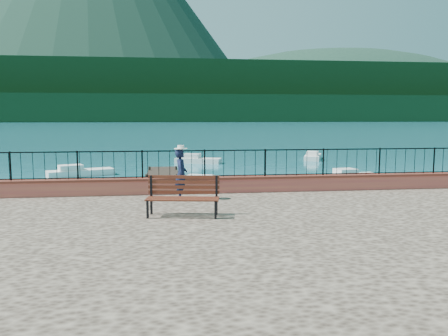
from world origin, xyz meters
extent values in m
plane|color=#19596B|center=(0.00, 0.00, 0.00)|extent=(2000.00, 2000.00, 0.00)
cube|color=#C96948|center=(0.00, 3.70, 1.49)|extent=(28.00, 0.46, 0.58)
cube|color=black|center=(0.00, 3.70, 2.25)|extent=(27.00, 0.05, 0.95)
cube|color=#2D231C|center=(-2.00, 12.00, 0.15)|extent=(2.00, 16.00, 0.30)
cube|color=black|center=(0.00, 300.00, 9.00)|extent=(900.00, 60.00, 18.00)
cube|color=black|center=(0.00, 360.00, 22.00)|extent=(900.00, 120.00, 44.00)
ellipsoid|color=#142D23|center=(220.00, 560.00, 0.00)|extent=(448.00, 384.00, 180.00)
cube|color=black|center=(-1.21, 0.07, 1.45)|extent=(2.07, 0.92, 0.50)
cube|color=brown|center=(-1.16, 0.37, 2.00)|extent=(1.98, 0.40, 0.61)
imported|color=#111733|center=(-1.17, 2.57, 2.04)|extent=(0.44, 0.64, 1.68)
cylinder|color=white|center=(-1.17, 2.57, 2.94)|extent=(0.44, 0.44, 0.12)
cube|color=silver|center=(-8.38, 9.80, 0.40)|extent=(4.01, 2.25, 0.80)
cube|color=white|center=(0.58, 11.28, 0.40)|extent=(4.15, 2.79, 0.80)
cube|color=silver|center=(9.56, 13.46, 0.40)|extent=(3.59, 1.92, 0.80)
cube|color=white|center=(-7.38, 17.84, 0.40)|extent=(4.38, 2.87, 0.80)
cube|color=silver|center=(0.88, 24.84, 0.40)|extent=(4.04, 2.57, 0.80)
cube|color=silver|center=(11.52, 26.71, 0.40)|extent=(2.70, 4.12, 0.80)
camera|label=1|loc=(-1.56, -11.76, 3.96)|focal=35.00mm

